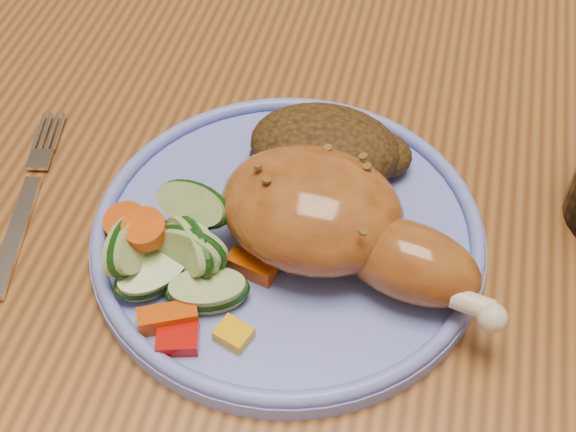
{
  "coord_description": "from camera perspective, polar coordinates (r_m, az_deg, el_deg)",
  "views": [
    {
      "loc": [
        0.04,
        -0.41,
        1.16
      ],
      "look_at": [
        -0.03,
        -0.09,
        0.78
      ],
      "focal_mm": 50.0,
      "sensor_mm": 36.0,
      "label": 1
    }
  ],
  "objects": [
    {
      "name": "plate_rim",
      "position": [
        0.52,
        0.0,
        -0.72
      ],
      "size": [
        0.26,
        0.26,
        0.01
      ],
      "primitive_type": "torus",
      "color": "#6777D9",
      "rests_on": "plate"
    },
    {
      "name": "rice_pilaf",
      "position": [
        0.55,
        2.84,
        4.79
      ],
      "size": [
        0.11,
        0.08,
        0.05
      ],
      "color": "#432B10",
      "rests_on": "plate"
    },
    {
      "name": "plate",
      "position": [
        0.53,
        0.0,
        -1.49
      ],
      "size": [
        0.26,
        0.26,
        0.01
      ],
      "primitive_type": "cylinder",
      "color": "#6777D9",
      "rests_on": "dining_table"
    },
    {
      "name": "vegetable_pile",
      "position": [
        0.49,
        -8.19,
        -2.53
      ],
      "size": [
        0.12,
        0.12,
        0.06
      ],
      "color": "#A50A05",
      "rests_on": "plate"
    },
    {
      "name": "chicken_leg",
      "position": [
        0.49,
        3.35,
        -0.4
      ],
      "size": [
        0.19,
        0.11,
        0.06
      ],
      "color": "#9A5320",
      "rests_on": "plate"
    },
    {
      "name": "dining_table",
      "position": [
        0.65,
        4.68,
        -1.12
      ],
      "size": [
        0.9,
        1.4,
        0.75
      ],
      "color": "brown",
      "rests_on": "ground"
    },
    {
      "name": "fork",
      "position": [
        0.58,
        -18.22,
        0.69
      ],
      "size": [
        0.04,
        0.15,
        0.0
      ],
      "color": "silver",
      "rests_on": "dining_table"
    }
  ]
}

